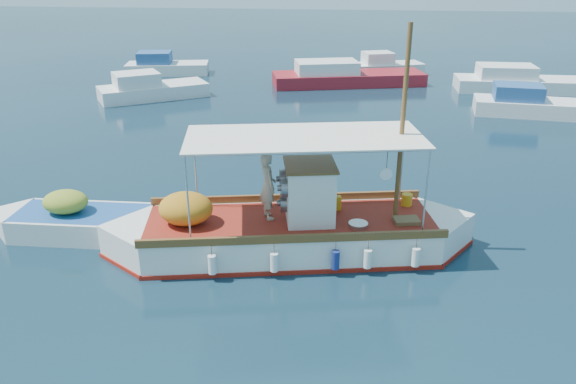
# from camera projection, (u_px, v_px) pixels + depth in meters

# --- Properties ---
(ground) EXTENTS (160.00, 160.00, 0.00)m
(ground) POSITION_uv_depth(u_px,v_px,m) (312.00, 239.00, 16.93)
(ground) COLOR black
(ground) RESTS_ON ground
(fishing_caique) EXTENTS (10.59, 4.32, 6.58)m
(fishing_caique) POSITION_uv_depth(u_px,v_px,m) (288.00, 232.00, 16.06)
(fishing_caique) COLOR white
(fishing_caique) RESTS_ON ground
(dinghy) EXTENTS (6.60, 1.96, 1.61)m
(dinghy) POSITION_uv_depth(u_px,v_px,m) (93.00, 224.00, 17.08)
(dinghy) COLOR white
(dinghy) RESTS_ON ground
(bg_boat_nw) EXTENTS (6.57, 5.43, 1.80)m
(bg_boat_nw) POSITION_uv_depth(u_px,v_px,m) (150.00, 90.00, 33.56)
(bg_boat_nw) COLOR silver
(bg_boat_nw) RESTS_ON ground
(bg_boat_n) EXTENTS (10.28, 5.11, 1.80)m
(bg_boat_n) POSITION_uv_depth(u_px,v_px,m) (344.00, 77.00, 37.09)
(bg_boat_n) COLOR maroon
(bg_boat_n) RESTS_ON ground
(bg_boat_ne) EXTENTS (6.34, 2.88, 1.80)m
(bg_boat_ne) POSITION_uv_depth(u_px,v_px,m) (530.00, 106.00, 30.05)
(bg_boat_ne) COLOR silver
(bg_boat_ne) RESTS_ON ground
(bg_boat_e) EXTENTS (8.54, 2.64, 1.80)m
(bg_boat_e) POSITION_uv_depth(u_px,v_px,m) (521.00, 83.00, 35.44)
(bg_boat_e) COLOR silver
(bg_boat_e) RESTS_ON ground
(bg_boat_far_w) EXTENTS (6.11, 3.37, 1.80)m
(bg_boat_far_w) POSITION_uv_depth(u_px,v_px,m) (165.00, 67.00, 40.52)
(bg_boat_far_w) COLOR silver
(bg_boat_far_w) RESTS_ON ground
(bg_boat_far_n) EXTENTS (5.40, 3.47, 1.80)m
(bg_boat_far_n) POSITION_uv_depth(u_px,v_px,m) (385.00, 68.00, 40.42)
(bg_boat_far_n) COLOR silver
(bg_boat_far_n) RESTS_ON ground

